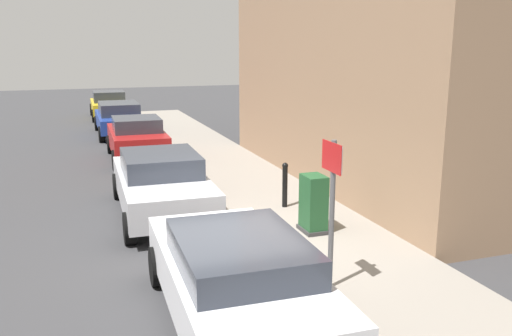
# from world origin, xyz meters

# --- Properties ---
(ground) EXTENTS (80.00, 80.00, 0.00)m
(ground) POSITION_xyz_m (0.00, 0.00, 0.00)
(ground) COLOR #38383A
(sidewalk) EXTENTS (2.66, 30.00, 0.15)m
(sidewalk) POSITION_xyz_m (1.87, 6.00, 0.07)
(sidewalk) COLOR gray
(sidewalk) RESTS_ON ground
(corner_building) EXTENTS (7.16, 11.38, 9.29)m
(corner_building) POSITION_xyz_m (6.73, 3.69, 4.65)
(corner_building) COLOR #937256
(corner_building) RESTS_ON ground
(car_white) EXTENTS (2.03, 4.41, 1.36)m
(car_white) POSITION_xyz_m (-0.71, -2.87, 0.73)
(car_white) COLOR silver
(car_white) RESTS_ON ground
(car_silver) EXTENTS (2.07, 4.49, 1.43)m
(car_silver) POSITION_xyz_m (-0.82, 2.51, 0.75)
(car_silver) COLOR #B7B7BC
(car_silver) RESTS_ON ground
(car_red) EXTENTS (1.89, 3.96, 1.44)m
(car_red) POSITION_xyz_m (-0.58, 8.77, 0.75)
(car_red) COLOR maroon
(car_red) RESTS_ON ground
(car_blue) EXTENTS (1.91, 4.33, 1.39)m
(car_blue) POSITION_xyz_m (-0.66, 14.15, 0.73)
(car_blue) COLOR navy
(car_blue) RESTS_ON ground
(car_yellow) EXTENTS (1.92, 3.93, 1.40)m
(car_yellow) POSITION_xyz_m (-0.63, 19.86, 0.72)
(car_yellow) COLOR gold
(car_yellow) RESTS_ON ground
(utility_cabinet) EXTENTS (0.46, 0.61, 1.15)m
(utility_cabinet) POSITION_xyz_m (1.76, -0.04, 0.68)
(utility_cabinet) COLOR #1E4C28
(utility_cabinet) RESTS_ON sidewalk
(bollard_near_cabinet) EXTENTS (0.14, 0.14, 1.04)m
(bollard_near_cabinet) POSITION_xyz_m (1.86, 1.70, 0.70)
(bollard_near_cabinet) COLOR black
(bollard_near_cabinet) RESTS_ON sidewalk
(street_sign) EXTENTS (0.08, 0.60, 2.30)m
(street_sign) POSITION_xyz_m (0.91, -2.44, 1.66)
(street_sign) COLOR #59595B
(street_sign) RESTS_ON sidewalk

